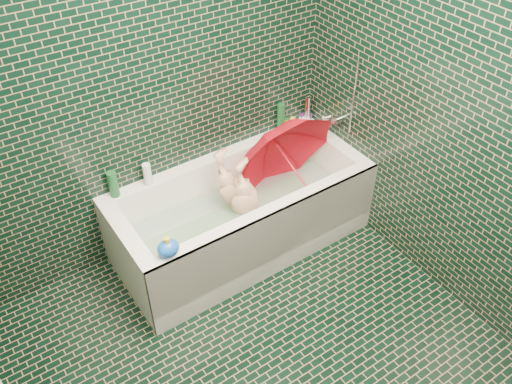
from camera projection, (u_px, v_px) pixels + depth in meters
floor at (275, 384)px, 2.99m from camera, size 2.80×2.80×0.00m
wall_back at (136, 79)px, 3.06m from camera, size 2.80×0.00×2.80m
wall_right at (489, 121)px, 2.74m from camera, size 0.00×2.80×2.80m
bathtub at (243, 221)px, 3.68m from camera, size 1.70×0.75×0.55m
bath_mat at (242, 226)px, 3.73m from camera, size 1.35×0.47×0.01m
water at (241, 210)px, 3.64m from camera, size 1.48×0.53×0.00m
faucet at (341, 114)px, 3.67m from camera, size 0.18×0.19×0.55m
child at (245, 206)px, 3.65m from camera, size 1.02×0.54×0.44m
umbrella at (294, 169)px, 3.58m from camera, size 0.86×0.97×1.02m
soap_bottle_a at (305, 120)px, 4.02m from camera, size 0.11×0.11×0.23m
soap_bottle_b at (306, 120)px, 4.03m from camera, size 0.11×0.11×0.19m
soap_bottle_c at (290, 125)px, 3.97m from camera, size 0.16×0.16×0.15m
bottle_right_tall at (281, 117)px, 3.87m from camera, size 0.06×0.06×0.21m
bottle_right_pump at (307, 109)px, 3.96m from camera, size 0.06×0.06×0.20m
bottle_left_tall at (113, 184)px, 3.31m from camera, size 0.07×0.07×0.18m
bottle_left_short at (147, 174)px, 3.40m from camera, size 0.07×0.07×0.16m
rubber_duck at (289, 123)px, 3.92m from camera, size 0.11×0.09×0.09m
bath_toy at (168, 248)px, 2.95m from camera, size 0.14×0.12×0.12m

